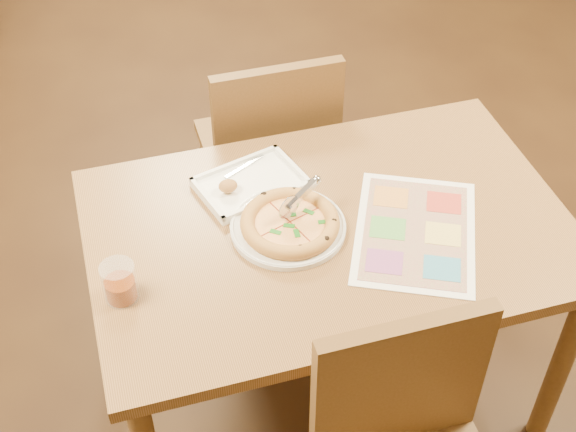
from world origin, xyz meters
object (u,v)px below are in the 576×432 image
object	(u,v)px
pizza_cutter	(299,198)
appetizer_tray	(249,185)
dining_table	(329,247)
menu	(415,232)
chair_far	(271,139)
pizza	(290,223)
plate	(288,227)
glass_tumbler	(120,284)

from	to	relation	value
pizza_cutter	appetizer_tray	xyz separation A→B (m)	(-0.10, 0.17, -0.07)
dining_table	menu	distance (m)	0.25
chair_far	pizza	size ratio (longest dim) A/B	1.76
plate	menu	distance (m)	0.34
dining_table	plate	distance (m)	0.15
dining_table	appetizer_tray	bearing A→B (deg)	129.23
chair_far	menu	xyz separation A→B (m)	(0.21, -0.69, 0.16)
pizza	appetizer_tray	size ratio (longest dim) A/B	0.80
pizza_cutter	appetizer_tray	world-z (taller)	pizza_cutter
plate	chair_far	bearing A→B (deg)	79.09
dining_table	plate	xyz separation A→B (m)	(-0.11, 0.02, 0.09)
pizza_cutter	glass_tumbler	world-z (taller)	pizza_cutter
appetizer_tray	plate	bearing A→B (deg)	-73.37
pizza_cutter	pizza	bearing A→B (deg)	-162.11
dining_table	chair_far	world-z (taller)	chair_far
dining_table	glass_tumbler	bearing A→B (deg)	-170.33
pizza	appetizer_tray	distance (m)	0.21
chair_far	appetizer_tray	distance (m)	0.46
pizza_cutter	glass_tumbler	xyz separation A→B (m)	(-0.50, -0.14, -0.04)
appetizer_tray	menu	world-z (taller)	appetizer_tray
dining_table	appetizer_tray	world-z (taller)	appetizer_tray
appetizer_tray	glass_tumbler	world-z (taller)	glass_tumbler
pizza_cutter	menu	bearing A→B (deg)	-51.58
chair_far	pizza	distance (m)	0.63
glass_tumbler	menu	distance (m)	0.79
appetizer_tray	glass_tumbler	xyz separation A→B (m)	(-0.40, -0.31, 0.04)
menu	pizza_cutter	bearing A→B (deg)	155.14
chair_far	pizza_cutter	world-z (taller)	chair_far
appetizer_tray	menu	bearing A→B (deg)	-38.16
pizza	pizza_cutter	world-z (taller)	pizza_cutter
plate	dining_table	bearing A→B (deg)	-7.76
dining_table	pizza_cutter	xyz separation A→B (m)	(-0.08, 0.04, 0.17)
plate	appetizer_tray	world-z (taller)	appetizer_tray
appetizer_tray	menu	distance (m)	0.49
dining_table	chair_far	distance (m)	0.61
dining_table	pizza_cutter	bearing A→B (deg)	150.96
chair_far	pizza_cutter	distance (m)	0.61
plate	pizza	xyz separation A→B (m)	(0.00, -0.01, 0.02)
pizza	menu	bearing A→B (deg)	-17.20
pizza_cutter	appetizer_tray	size ratio (longest dim) A/B	0.39
pizza	appetizer_tray	xyz separation A→B (m)	(-0.06, 0.20, -0.02)
dining_table	pizza	bearing A→B (deg)	175.61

